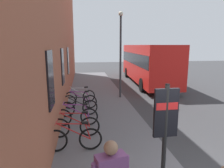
{
  "coord_description": "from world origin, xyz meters",
  "views": [
    {
      "loc": [
        -3.59,
        2.58,
        3.33
      ],
      "look_at": [
        4.92,
        1.33,
        1.65
      ],
      "focal_mm": 31.82,
      "sensor_mm": 36.0,
      "label": 1
    }
  ],
  "objects_px": {
    "bicycle_mid_rack": "(76,116)",
    "bicycle_far_end": "(80,101)",
    "bicycle_under_window": "(74,139)",
    "bicycle_nearest_sign": "(75,126)",
    "city_bus": "(147,62)",
    "street_lamp": "(121,48)",
    "bicycle_by_door": "(79,108)",
    "bicycle_leaning_wall": "(80,97)",
    "transit_info_sign": "(166,119)"
  },
  "relations": [
    {
      "from": "transit_info_sign",
      "to": "street_lamp",
      "type": "distance_m",
      "value": 8.13
    },
    {
      "from": "city_bus",
      "to": "street_lamp",
      "type": "height_order",
      "value": "street_lamp"
    },
    {
      "from": "bicycle_by_door",
      "to": "bicycle_leaning_wall",
      "type": "xyz_separation_m",
      "value": [
        2.03,
        -0.03,
        0.0
      ]
    },
    {
      "from": "bicycle_far_end",
      "to": "bicycle_leaning_wall",
      "type": "xyz_separation_m",
      "value": [
        0.93,
        0.0,
        0.0
      ]
    },
    {
      "from": "street_lamp",
      "to": "bicycle_nearest_sign",
      "type": "bearing_deg",
      "value": 153.32
    },
    {
      "from": "bicycle_under_window",
      "to": "bicycle_leaning_wall",
      "type": "bearing_deg",
      "value": -1.56
    },
    {
      "from": "bicycle_mid_rack",
      "to": "bicycle_far_end",
      "type": "bearing_deg",
      "value": -2.95
    },
    {
      "from": "bicycle_under_window",
      "to": "bicycle_far_end",
      "type": "xyz_separation_m",
      "value": [
        4.2,
        -0.14,
        -0.0
      ]
    },
    {
      "from": "bicycle_nearest_sign",
      "to": "street_lamp",
      "type": "distance_m",
      "value": 6.4
    },
    {
      "from": "bicycle_under_window",
      "to": "bicycle_by_door",
      "type": "height_order",
      "value": "same"
    },
    {
      "from": "bicycle_under_window",
      "to": "city_bus",
      "type": "bearing_deg",
      "value": -28.02
    },
    {
      "from": "bicycle_leaning_wall",
      "to": "city_bus",
      "type": "height_order",
      "value": "city_bus"
    },
    {
      "from": "bicycle_mid_rack",
      "to": "bicycle_leaning_wall",
      "type": "height_order",
      "value": "same"
    },
    {
      "from": "bicycle_leaning_wall",
      "to": "street_lamp",
      "type": "xyz_separation_m",
      "value": [
        1.03,
        -2.49,
        2.67
      ]
    },
    {
      "from": "bicycle_under_window",
      "to": "bicycle_nearest_sign",
      "type": "relative_size",
      "value": 1.0
    },
    {
      "from": "bicycle_leaning_wall",
      "to": "bicycle_by_door",
      "type": "bearing_deg",
      "value": 179.16
    },
    {
      "from": "bicycle_under_window",
      "to": "city_bus",
      "type": "height_order",
      "value": "city_bus"
    },
    {
      "from": "bicycle_by_door",
      "to": "street_lamp",
      "type": "distance_m",
      "value": 4.77
    },
    {
      "from": "bicycle_leaning_wall",
      "to": "bicycle_mid_rack",
      "type": "bearing_deg",
      "value": 177.96
    },
    {
      "from": "bicycle_nearest_sign",
      "to": "bicycle_far_end",
      "type": "bearing_deg",
      "value": -2.3
    },
    {
      "from": "bicycle_far_end",
      "to": "transit_info_sign",
      "type": "distance_m",
      "value": 6.45
    },
    {
      "from": "bicycle_by_door",
      "to": "transit_info_sign",
      "type": "distance_m",
      "value": 5.45
    },
    {
      "from": "bicycle_under_window",
      "to": "bicycle_mid_rack",
      "type": "distance_m",
      "value": 1.97
    },
    {
      "from": "bicycle_nearest_sign",
      "to": "transit_info_sign",
      "type": "xyz_separation_m",
      "value": [
        -2.78,
        -2.11,
        1.21
      ]
    },
    {
      "from": "bicycle_by_door",
      "to": "bicycle_under_window",
      "type": "bearing_deg",
      "value": 177.97
    },
    {
      "from": "transit_info_sign",
      "to": "bicycle_nearest_sign",
      "type": "bearing_deg",
      "value": 37.22
    },
    {
      "from": "bicycle_under_window",
      "to": "bicycle_leaning_wall",
      "type": "xyz_separation_m",
      "value": [
        5.13,
        -0.14,
        0.0
      ]
    },
    {
      "from": "bicycle_mid_rack",
      "to": "transit_info_sign",
      "type": "xyz_separation_m",
      "value": [
        -3.79,
        -2.09,
        1.21
      ]
    },
    {
      "from": "bicycle_mid_rack",
      "to": "bicycle_far_end",
      "type": "relative_size",
      "value": 1.0
    },
    {
      "from": "bicycle_far_end",
      "to": "bicycle_leaning_wall",
      "type": "bearing_deg",
      "value": 0.12
    },
    {
      "from": "bicycle_nearest_sign",
      "to": "bicycle_mid_rack",
      "type": "bearing_deg",
      "value": -0.87
    },
    {
      "from": "city_bus",
      "to": "bicycle_leaning_wall",
      "type": "bearing_deg",
      "value": 136.05
    },
    {
      "from": "bicycle_leaning_wall",
      "to": "city_bus",
      "type": "bearing_deg",
      "value": -43.95
    },
    {
      "from": "bicycle_by_door",
      "to": "bicycle_nearest_sign",
      "type": "bearing_deg",
      "value": 177.38
    },
    {
      "from": "street_lamp",
      "to": "city_bus",
      "type": "bearing_deg",
      "value": -33.55
    },
    {
      "from": "bicycle_nearest_sign",
      "to": "transit_info_sign",
      "type": "bearing_deg",
      "value": -142.78
    },
    {
      "from": "bicycle_nearest_sign",
      "to": "transit_info_sign",
      "type": "height_order",
      "value": "transit_info_sign"
    },
    {
      "from": "bicycle_under_window",
      "to": "street_lamp",
      "type": "height_order",
      "value": "street_lamp"
    },
    {
      "from": "bicycle_mid_rack",
      "to": "bicycle_by_door",
      "type": "xyz_separation_m",
      "value": [
        1.13,
        -0.08,
        -0.0
      ]
    },
    {
      "from": "bicycle_far_end",
      "to": "transit_info_sign",
      "type": "bearing_deg",
      "value": -161.79
    },
    {
      "from": "bicycle_far_end",
      "to": "bicycle_mid_rack",
      "type": "bearing_deg",
      "value": 177.05
    },
    {
      "from": "bicycle_nearest_sign",
      "to": "bicycle_by_door",
      "type": "relative_size",
      "value": 1.01
    },
    {
      "from": "bicycle_leaning_wall",
      "to": "street_lamp",
      "type": "distance_m",
      "value": 3.79
    },
    {
      "from": "bicycle_nearest_sign",
      "to": "bicycle_mid_rack",
      "type": "height_order",
      "value": "same"
    },
    {
      "from": "city_bus",
      "to": "street_lamp",
      "type": "xyz_separation_m",
      "value": [
        -4.98,
        3.3,
        1.26
      ]
    },
    {
      "from": "bicycle_leaning_wall",
      "to": "city_bus",
      "type": "distance_m",
      "value": 8.46
    },
    {
      "from": "bicycle_leaning_wall",
      "to": "transit_info_sign",
      "type": "distance_m",
      "value": 7.33
    },
    {
      "from": "street_lamp",
      "to": "bicycle_under_window",
      "type": "bearing_deg",
      "value": 156.91
    },
    {
      "from": "bicycle_mid_rack",
      "to": "bicycle_by_door",
      "type": "bearing_deg",
      "value": -4.2
    },
    {
      "from": "bicycle_mid_rack",
      "to": "bicycle_leaning_wall",
      "type": "distance_m",
      "value": 3.16
    }
  ]
}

